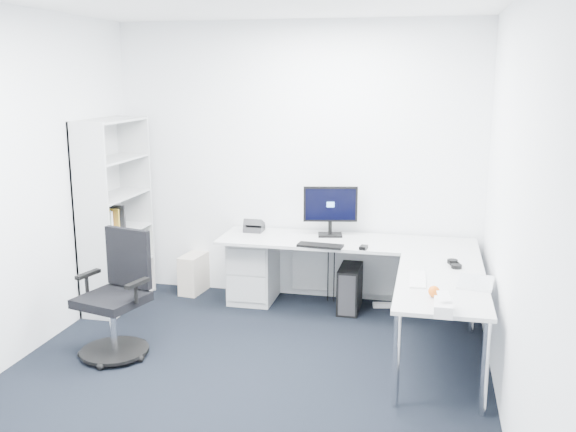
% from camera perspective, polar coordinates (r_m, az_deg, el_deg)
% --- Properties ---
extents(ground, '(4.20, 4.20, 0.00)m').
position_cam_1_polar(ground, '(4.73, -4.72, -15.18)').
color(ground, black).
extents(wall_back, '(3.60, 0.02, 2.70)m').
position_cam_1_polar(wall_back, '(6.28, 0.76, 4.75)').
color(wall_back, white).
rests_on(wall_back, ground).
extents(wall_front, '(3.60, 0.02, 2.70)m').
position_cam_1_polar(wall_front, '(2.44, -20.27, -8.55)').
color(wall_front, white).
rests_on(wall_front, ground).
extents(wall_right, '(0.02, 4.20, 2.70)m').
position_cam_1_polar(wall_right, '(4.12, 19.60, -0.08)').
color(wall_right, white).
rests_on(wall_right, ground).
extents(l_desk, '(2.37, 1.33, 0.69)m').
position_cam_1_polar(l_desk, '(5.75, 4.69, -6.32)').
color(l_desk, '#B3B5B5').
rests_on(l_desk, ground).
extents(drawer_pedestal, '(0.42, 0.52, 0.64)m').
position_cam_1_polar(drawer_pedestal, '(6.36, -3.06, -4.68)').
color(drawer_pedestal, '#B3B5B5').
rests_on(drawer_pedestal, ground).
extents(bookshelf, '(0.35, 0.90, 1.80)m').
position_cam_1_polar(bookshelf, '(6.31, -15.12, 0.18)').
color(bookshelf, '#BABDBD').
rests_on(bookshelf, ground).
extents(task_chair, '(0.68, 0.68, 1.00)m').
position_cam_1_polar(task_chair, '(5.23, -15.43, -6.90)').
color(task_chair, black).
rests_on(task_chair, ground).
extents(black_pc_tower, '(0.20, 0.44, 0.43)m').
position_cam_1_polar(black_pc_tower, '(6.14, 5.52, -6.41)').
color(black_pc_tower, black).
rests_on(black_pc_tower, ground).
extents(beige_pc_tower, '(0.23, 0.44, 0.40)m').
position_cam_1_polar(beige_pc_tower, '(6.70, -8.26, -5.00)').
color(beige_pc_tower, beige).
rests_on(beige_pc_tower, ground).
extents(power_strip, '(0.38, 0.14, 0.04)m').
position_cam_1_polar(power_strip, '(6.31, 9.24, -7.83)').
color(power_strip, silver).
rests_on(power_strip, ground).
extents(monitor, '(0.53, 0.26, 0.49)m').
position_cam_1_polar(monitor, '(6.06, 3.79, 0.47)').
color(monitor, black).
rests_on(monitor, l_desk).
extents(black_keyboard, '(0.42, 0.18, 0.02)m').
position_cam_1_polar(black_keyboard, '(5.73, 2.88, -2.64)').
color(black_keyboard, black).
rests_on(black_keyboard, l_desk).
extents(mouse, '(0.07, 0.11, 0.03)m').
position_cam_1_polar(mouse, '(5.68, 6.73, -2.79)').
color(mouse, black).
rests_on(mouse, l_desk).
extents(desk_phone, '(0.18, 0.18, 0.13)m').
position_cam_1_polar(desk_phone, '(6.28, -3.03, -0.80)').
color(desk_phone, '#27272A').
rests_on(desk_phone, l_desk).
extents(laptop, '(0.41, 0.40, 0.26)m').
position_cam_1_polar(laptop, '(4.89, 16.43, -4.36)').
color(laptop, silver).
rests_on(laptop, l_desk).
extents(white_keyboard, '(0.13, 0.41, 0.01)m').
position_cam_1_polar(white_keyboard, '(4.90, 11.46, -5.53)').
color(white_keyboard, silver).
rests_on(white_keyboard, l_desk).
extents(headphones, '(0.16, 0.22, 0.05)m').
position_cam_1_polar(headphones, '(5.32, 14.58, -4.02)').
color(headphones, black).
rests_on(headphones, l_desk).
extents(orange_fruit, '(0.08, 0.08, 0.08)m').
position_cam_1_polar(orange_fruit, '(4.56, 12.85, -6.56)').
color(orange_fruit, orange).
rests_on(orange_fruit, l_desk).
extents(tissue_box, '(0.12, 0.23, 0.08)m').
position_cam_1_polar(tissue_box, '(4.27, 13.63, -7.91)').
color(tissue_box, silver).
rests_on(tissue_box, l_desk).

